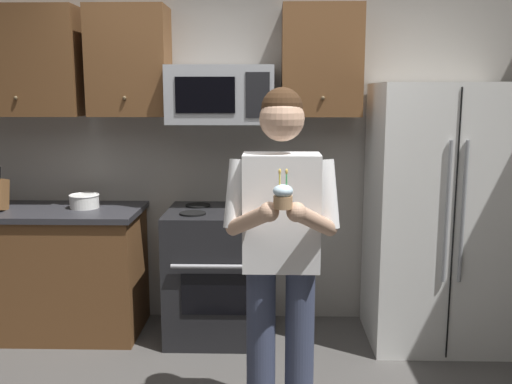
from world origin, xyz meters
TOP-DOWN VIEW (x-y plane):
  - wall_back at (0.00, 1.75)m, footprint 4.40×0.10m
  - oven_range at (-0.15, 1.36)m, footprint 0.76×0.70m
  - microwave at (-0.15, 1.48)m, footprint 0.74×0.41m
  - refrigerator at (1.35, 1.32)m, footprint 0.90×0.75m
  - cabinet_row_upper at (-0.72, 1.53)m, footprint 2.78×0.36m
  - counter_left at (-1.45, 1.38)m, footprint 1.44×0.66m
  - bowl_large_white at (-1.14, 1.42)m, footprint 0.21×0.21m
  - person at (0.25, 0.20)m, footprint 0.60×0.48m
  - cupcake at (0.25, -0.13)m, footprint 0.09×0.09m

SIDE VIEW (x-z plane):
  - oven_range at x=-0.15m, z-range 0.00..0.93m
  - counter_left at x=-1.45m, z-range 0.00..0.92m
  - refrigerator at x=1.35m, z-range 0.00..1.80m
  - bowl_large_white at x=-1.14m, z-range 0.92..1.02m
  - person at x=0.25m, z-range 0.11..1.88m
  - cupcake at x=0.25m, z-range 1.21..1.38m
  - wall_back at x=0.00m, z-range 0.00..2.60m
  - microwave at x=-0.15m, z-range 1.52..1.92m
  - cabinet_row_upper at x=-0.72m, z-range 1.57..2.33m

